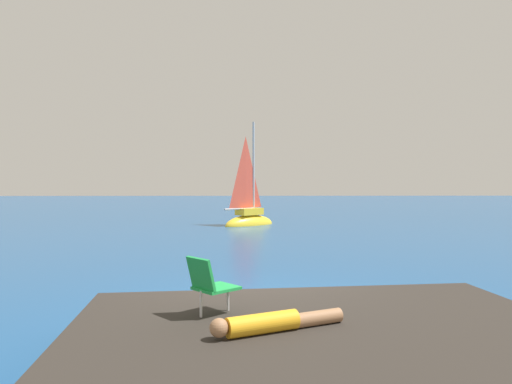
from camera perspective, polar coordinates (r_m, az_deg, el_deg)
name	(u,v)px	position (r m, az deg, el deg)	size (l,w,h in m)	color
ground_plane	(254,306)	(9.26, -0.30, -13.73)	(160.00, 160.00, 0.00)	navy
shore_ledge	(324,349)	(6.21, 8.29, -18.44)	(6.36, 4.26, 0.58)	#2D2823
boulder_seaward	(373,324)	(8.34, 14.08, -15.44)	(0.87, 0.70, 0.48)	#302325
boulder_inland	(339,312)	(8.99, 10.06, -14.20)	(1.16, 0.93, 0.64)	#2B2A25
sailboat_near	(249,219)	(26.40, -0.85, -3.32)	(3.32, 3.08, 6.45)	yellow
person_sunbather	(272,322)	(5.79, 2.02, -15.65)	(1.65, 0.86, 0.25)	gold
beach_chair	(210,283)	(6.43, -5.70, -10.96)	(0.76, 0.75, 0.80)	green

